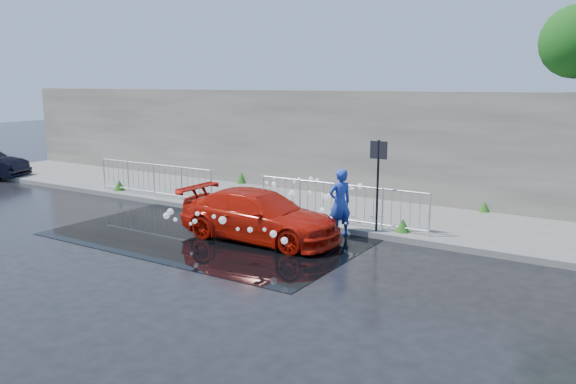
{
  "coord_description": "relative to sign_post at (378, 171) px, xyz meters",
  "views": [
    {
      "loc": [
        9.78,
        -9.93,
        3.9
      ],
      "look_at": [
        1.79,
        2.65,
        1.0
      ],
      "focal_mm": 35.0,
      "sensor_mm": 36.0,
      "label": 1
    }
  ],
  "objects": [
    {
      "name": "ground",
      "position": [
        -4.2,
        -3.1,
        -1.72
      ],
      "size": [
        90.0,
        90.0,
        0.0
      ],
      "primitive_type": "plane",
      "color": "black",
      "rests_on": "ground"
    },
    {
      "name": "pavement",
      "position": [
        -4.2,
        1.9,
        -1.65
      ],
      "size": [
        30.0,
        4.0,
        0.15
      ],
      "primitive_type": "cube",
      "color": "#5A5B57",
      "rests_on": "ground"
    },
    {
      "name": "curb",
      "position": [
        -4.2,
        -0.1,
        -1.64
      ],
      "size": [
        30.0,
        0.25,
        0.16
      ],
      "primitive_type": "cube",
      "color": "#5A5B57",
      "rests_on": "ground"
    },
    {
      "name": "retaining_wall",
      "position": [
        -4.2,
        4.1,
        0.18
      ],
      "size": [
        30.0,
        0.6,
        3.5
      ],
      "primitive_type": "cube",
      "color": "#59544B",
      "rests_on": "pavement"
    },
    {
      "name": "puddle",
      "position": [
        -3.7,
        -2.1,
        -1.72
      ],
      "size": [
        8.0,
        5.0,
        0.01
      ],
      "primitive_type": "cube",
      "color": "black",
      "rests_on": "ground"
    },
    {
      "name": "sign_post",
      "position": [
        0.0,
        0.0,
        0.0
      ],
      "size": [
        0.45,
        0.06,
        2.5
      ],
      "color": "black",
      "rests_on": "ground"
    },
    {
      "name": "railing_left",
      "position": [
        -8.2,
        0.25,
        -0.99
      ],
      "size": [
        5.05,
        0.05,
        1.1
      ],
      "color": "silver",
      "rests_on": "pavement"
    },
    {
      "name": "railing_right",
      "position": [
        -1.2,
        0.25,
        -0.99
      ],
      "size": [
        5.05,
        0.05,
        1.1
      ],
      "color": "silver",
      "rests_on": "pavement"
    },
    {
      "name": "weeds",
      "position": [
        -4.52,
        1.37,
        -1.38
      ],
      "size": [
        12.17,
        3.93,
        0.46
      ],
      "color": "#215616",
      "rests_on": "pavement"
    },
    {
      "name": "water_spray",
      "position": [
        -2.6,
        -0.7,
        -1.02
      ],
      "size": [
        3.69,
        5.5,
        1.05
      ],
      "color": "white",
      "rests_on": "ground"
    },
    {
      "name": "red_car",
      "position": [
        -2.4,
        -1.81,
        -1.1
      ],
      "size": [
        4.33,
        1.83,
        1.25
      ],
      "primitive_type": "imported",
      "rotation": [
        0.0,
        0.0,
        1.59
      ],
      "color": "#B51407",
      "rests_on": "ground"
    },
    {
      "name": "person",
      "position": [
        -0.82,
        -0.47,
        -0.84
      ],
      "size": [
        0.7,
        0.77,
        1.77
      ],
      "primitive_type": "imported",
      "rotation": [
        0.0,
        0.0,
        -2.12
      ],
      "color": "#223FAA",
      "rests_on": "ground"
    }
  ]
}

